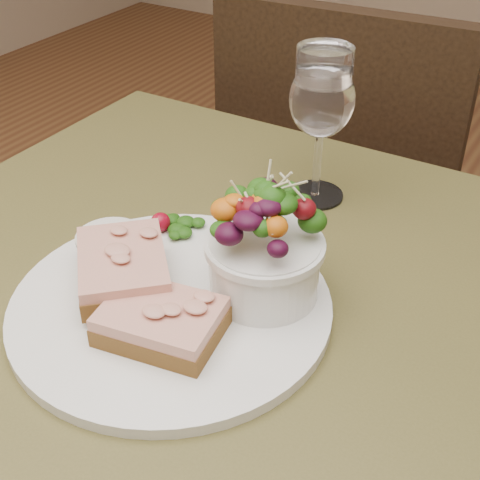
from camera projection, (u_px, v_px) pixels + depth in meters
The scene contains 9 objects.
cafe_table at pixel (208, 376), 0.72m from camera, with size 0.80×0.80×0.75m.
chair_far at pixel (346, 272), 1.45m from camera, with size 0.44×0.44×0.90m.
dinner_plate at pixel (171, 305), 0.65m from camera, with size 0.31×0.31×0.01m, color white.
sandwich_front at pixel (161, 322), 0.60m from camera, with size 0.12×0.09×0.03m.
sandwich_back at pixel (123, 267), 0.65m from camera, with size 0.14×0.14×0.03m.
ramekin at pixel (111, 248), 0.69m from camera, with size 0.06×0.06×0.04m.
salad_bowl at pixel (265, 243), 0.62m from camera, with size 0.11×0.11×0.13m.
garnish at pixel (171, 224), 0.74m from camera, with size 0.05×0.04×0.02m.
wine_glass at pixel (322, 104), 0.76m from camera, with size 0.08×0.08×0.18m.
Camera 1 is at (0.29, -0.42, 1.18)m, focal length 50.00 mm.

